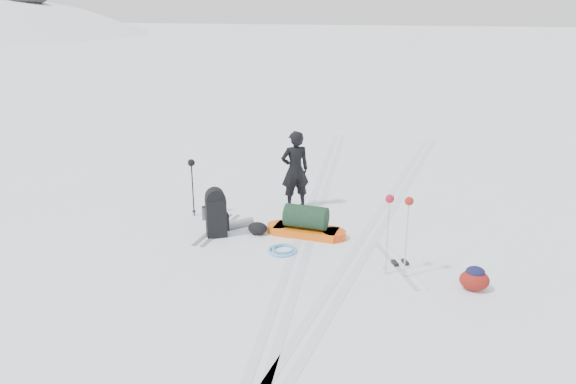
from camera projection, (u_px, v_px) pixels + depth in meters
name	position (u px, v px, depth m)	size (l,w,h in m)	color
ground	(303.00, 242.00, 10.54)	(200.00, 200.00, 0.00)	white
ski_tracks	(342.00, 227.00, 11.21)	(3.38, 17.97, 0.01)	silver
skier	(295.00, 170.00, 12.02)	(0.63, 0.41, 1.72)	black
pulk_sled	(306.00, 224.00, 10.78)	(1.61, 0.62, 0.60)	orange
expedition_rucksack	(219.00, 213.00, 10.72)	(0.78, 0.99, 0.96)	black
ski_poles_black	(192.00, 170.00, 11.53)	(0.15, 0.18, 1.23)	black
ski_poles_silver	(399.00, 209.00, 8.88)	(0.44, 0.18, 1.40)	#BABDC1
touring_skis_grey	(217.00, 229.00, 11.11)	(0.41, 1.72, 0.06)	#94989C
touring_skis_white	(400.00, 264.00, 9.63)	(1.03, 1.80, 0.07)	#B8BBBF
rope_coil	(283.00, 250.00, 10.13)	(0.66, 0.66, 0.06)	#5DB8E3
small_daypack	(475.00, 279.00, 8.74)	(0.53, 0.45, 0.40)	maroon
thermos_pair	(209.00, 213.00, 11.60)	(0.26, 0.23, 0.30)	#4F5056
stuff_sack	(258.00, 228.00, 10.87)	(0.41, 0.32, 0.24)	black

